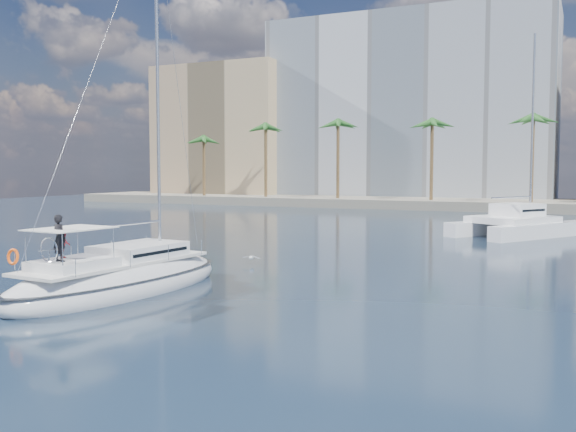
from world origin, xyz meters
The scene contains 9 objects.
ground centered at (0.00, 0.00, 0.00)m, with size 160.00×160.00×0.00m, color black.
quay centered at (0.00, 61.00, 0.60)m, with size 120.00×14.00×1.20m, color gray.
building_modern centered at (-12.00, 73.00, 14.00)m, with size 42.00×16.00×28.00m, color silver.
building_tan_left centered at (-42.00, 69.00, 11.00)m, with size 22.00×14.00×22.00m, color tan.
palm_left centered at (-34.00, 57.00, 10.28)m, with size 3.60×3.60×12.30m.
palm_centre centered at (0.00, 57.00, 10.28)m, with size 3.60×3.60×12.30m.
main_sloop centered at (-4.63, -3.95, 0.53)m, with size 4.77×12.10×17.54m.
catamaran centered at (8.05, 27.11, 1.11)m, with size 10.00×11.78×15.60m.
seagull centered at (-3.50, 5.51, 0.35)m, with size 1.04×0.45×0.19m.
Camera 1 is at (12.93, -25.01, 5.15)m, focal length 40.00 mm.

